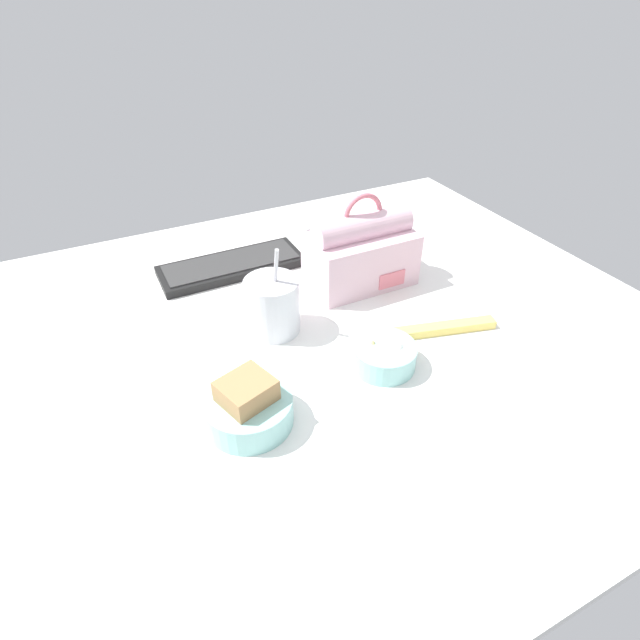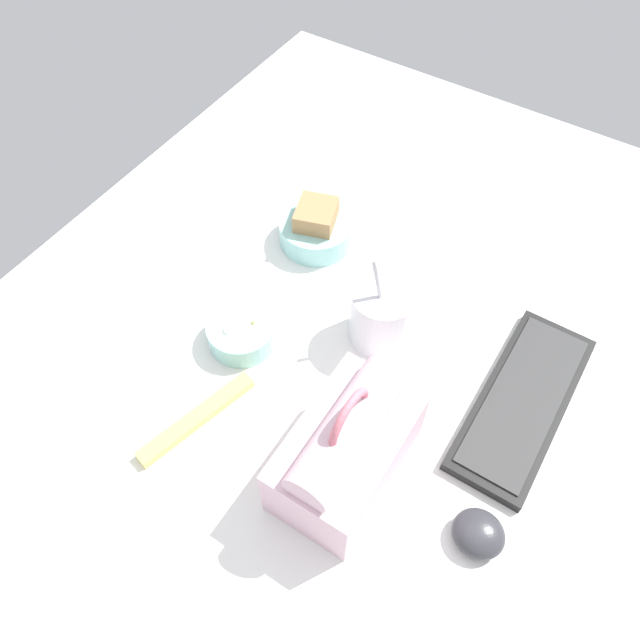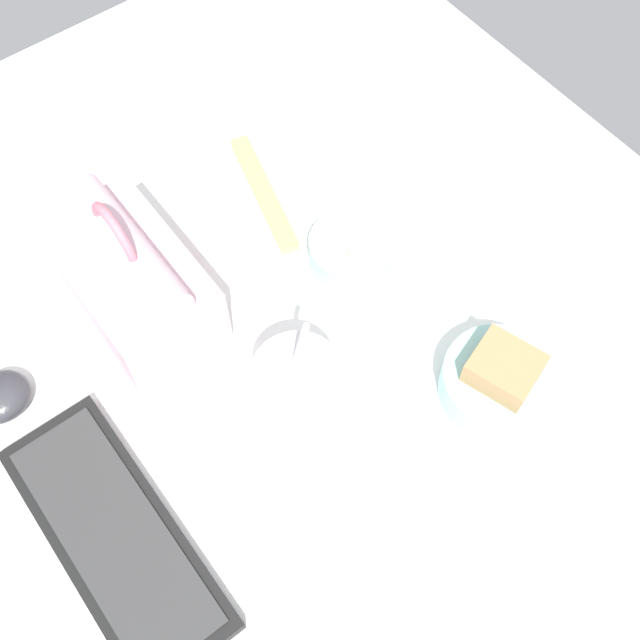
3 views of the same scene
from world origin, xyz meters
TOP-DOWN VIEW (x-y plane):
  - desk_surface at (0.00, 0.00)cm, footprint 140.00×110.00cm
  - keyboard at (-2.12, 28.70)cm, footprint 30.94×11.56cm
  - lunch_bag at (20.41, 11.92)cm, footprint 21.14×12.85cm
  - soup_cup at (-1.97, 4.75)cm, footprint 9.78×9.78cm
  - bento_bowl_sandwich at (-13.75, -14.63)cm, footprint 13.03×13.03cm
  - bento_bowl_snacks at (10.56, -12.77)cm, footprint 10.77×10.77cm
  - computer_mouse at (19.28, 31.03)cm, footprint 6.47×6.88cm
  - chopstick_case at (25.51, -9.93)cm, footprint 19.42×7.28cm

SIDE VIEW (x-z plane):
  - desk_surface at x=0.00cm, z-range 0.00..2.00cm
  - chopstick_case at x=25.51cm, z-range 2.00..3.60cm
  - keyboard at x=-2.12cm, z-range 1.97..4.07cm
  - computer_mouse at x=19.28cm, z-range 2.00..5.55cm
  - bento_bowl_snacks at x=10.56cm, z-range 1.74..6.68cm
  - bento_bowl_sandwich at x=-13.75cm, z-range 0.99..8.95cm
  - soup_cup at x=-1.97cm, z-range -1.23..16.03cm
  - lunch_bag at x=20.41cm, z-range -0.70..18.82cm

